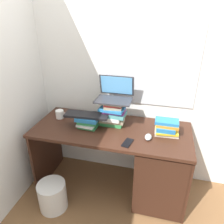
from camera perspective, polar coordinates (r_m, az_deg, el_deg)
The scene contains 13 objects.
ground_plane at distance 2.54m, azimuth -0.15°, elevation -18.89°, with size 6.00×6.00×0.00m, color brown.
wall_back at distance 2.21m, azimuth 2.32°, elevation 13.05°, with size 6.00×0.06×2.60m.
wall_left at distance 2.26m, azimuth -23.46°, elevation 11.28°, with size 0.05×6.00×2.60m, color silver.
desk at distance 2.21m, azimuth 9.70°, elevation -13.43°, with size 1.51×0.64×0.74m.
book_stack_tall at distance 2.10m, azimuth 0.21°, elevation -0.25°, with size 0.26×0.20×0.25m.
book_stack_keyboard_riser at distance 2.10m, azimuth -6.42°, elevation -2.47°, with size 0.21×0.19×0.12m.
book_stack_side at distance 2.03m, azimuth 14.25°, elevation -3.97°, with size 0.22×0.18×0.14m.
laptop at distance 2.07m, azimuth 0.64°, elevation 4.81°, with size 0.34×0.26×0.22m.
keyboard at distance 2.07m, azimuth -6.70°, elevation -0.78°, with size 0.42×0.14×0.02m, color black.
computer_mouse at distance 1.95m, azimuth 9.56°, elevation -6.53°, with size 0.06×0.10×0.04m, color #A5A8AD.
mug at distance 2.33m, azimuth -13.61°, elevation -0.56°, with size 0.12×0.08×0.09m.
cell_phone at distance 1.88m, azimuth 4.14°, elevation -8.12°, with size 0.07×0.14×0.01m, color black.
wastebasket at distance 2.32m, azimuth -15.43°, elevation -20.56°, with size 0.27×0.27×0.29m, color silver.
Camera 1 is at (0.45, -1.74, 1.80)m, focal length 34.58 mm.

